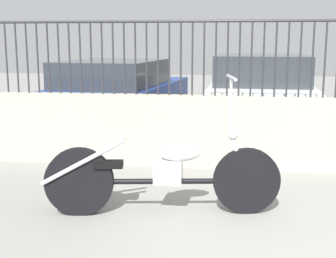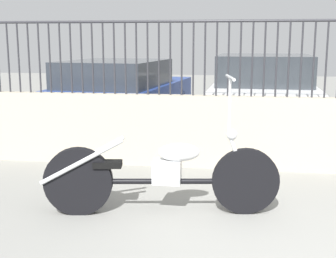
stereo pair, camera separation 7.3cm
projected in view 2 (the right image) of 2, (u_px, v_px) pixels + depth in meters
name	position (u px, v px, depth m)	size (l,w,h in m)	color
low_wall	(279.00, 134.00, 6.23)	(9.94, 0.18, 1.00)	#B2A893
fence_railing	(283.00, 49.00, 6.02)	(9.94, 0.04, 1.00)	#2D2D33
motorcycle_black	(149.00, 175.00, 4.68)	(2.38, 0.65, 1.40)	black
car_blue	(119.00, 94.00, 9.22)	(2.37, 4.74, 1.35)	black
car_white	(263.00, 93.00, 8.94)	(1.95, 4.11, 1.46)	black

